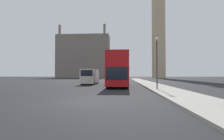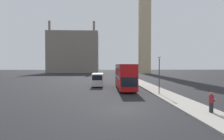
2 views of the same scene
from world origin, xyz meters
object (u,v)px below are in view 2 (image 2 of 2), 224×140
object	(u,v)px
white_van	(98,79)
street_lamp	(159,69)
red_double_decker_bus	(125,75)
pedestrian	(211,102)
clock_tower	(145,9)

from	to	relation	value
white_van	street_lamp	xyz separation A→B (m)	(8.74, -10.65, 2.26)
red_double_decker_bus	white_van	size ratio (longest dim) A/B	1.90
white_van	street_lamp	world-z (taller)	street_lamp
white_van	pedestrian	world-z (taller)	white_van
red_double_decker_bus	street_lamp	xyz separation A→B (m)	(3.98, -5.96, 1.23)
red_double_decker_bus	pedestrian	size ratio (longest dim) A/B	6.45
white_van	pedestrian	bearing A→B (deg)	-63.40
street_lamp	white_van	bearing A→B (deg)	129.35
pedestrian	red_double_decker_bus	bearing A→B (deg)	109.02
red_double_decker_bus	white_van	distance (m)	6.76
clock_tower	pedestrian	distance (m)	81.36
red_double_decker_bus	street_lamp	size ratio (longest dim) A/B	2.09
street_lamp	red_double_decker_bus	bearing A→B (deg)	123.70
white_van	pedestrian	distance (m)	22.50
white_van	street_lamp	bearing A→B (deg)	-50.65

